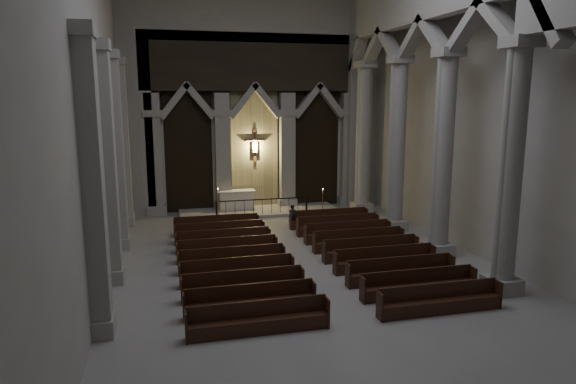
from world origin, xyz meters
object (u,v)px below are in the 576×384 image
Objects in this scene: altar at (236,200)px; altar_rail at (262,205)px; candle_stand_left at (218,211)px; candle_stand_right at (323,207)px; worshipper at (293,217)px; pews at (304,258)px.

altar_rail is (1.16, -1.48, -0.03)m from altar.
altar_rail is 3.02× the size of candle_stand_left.
candle_stand_right is (5.58, -0.06, -0.07)m from candle_stand_left.
altar_rail is 4.25× the size of worshipper.
candle_stand_right is at bearing 51.74° from worshipper.
altar is 4.74m from worshipper.
candle_stand_right is at bearing -0.59° from candle_stand_left.
pews is at bearing -83.05° from altar.
altar_rail is at bearing 90.00° from pews.
worshipper is at bearing -71.35° from altar_rail.
candle_stand_left is 4.21m from worshipper.
candle_stand_right is at bearing -2.47° from altar_rail.
altar_rail is at bearing 112.05° from worshipper.
candle_stand_right is (4.43, -1.62, -0.29)m from altar.
candle_stand_left is 0.15× the size of pews.
pews is 9.25× the size of worshipper.
altar_rail is at bearing -51.98° from altar.
altar_rail is at bearing 2.06° from candle_stand_left.
candle_stand_right reaches higher than worshipper.
pews is 5.36m from worshipper.
altar reaches higher than worshipper.
pews is (1.16, -9.51, -0.38)m from altar.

